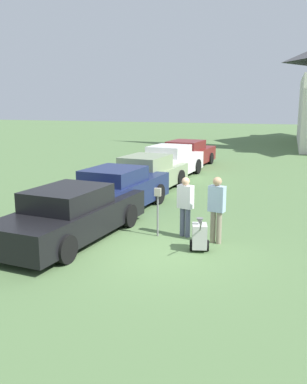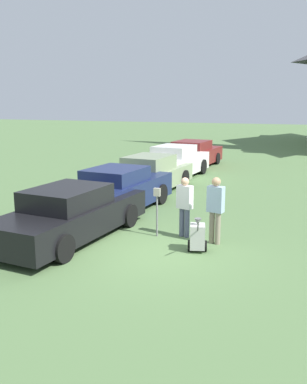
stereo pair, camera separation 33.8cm
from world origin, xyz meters
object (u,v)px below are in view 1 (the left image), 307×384
parked_car_black (72,215)px  parked_car_white (170,162)px  parking_meter (158,203)px  parked_car_sage (147,175)px  person_worker (185,203)px  parked_car_navy (117,191)px  person_supervisor (217,206)px  parked_car_maroon (187,155)px  equipment_cart (199,236)px

parked_car_black → parked_car_white: 9.92m
parking_meter → parked_car_white: bearing=103.3°
parked_car_sage → person_worker: person_worker is taller
parked_car_sage → person_worker: size_ratio=3.04×
parked_car_navy → parked_car_sage: 3.26m
person_supervisor → parked_car_maroon: bearing=-59.3°
person_worker → parked_car_sage: bearing=-43.7°
person_worker → parking_meter: bearing=33.7°
parked_car_sage → parking_meter: 5.86m
parked_car_maroon → person_worker: (2.84, -12.27, 0.25)m
parked_car_maroon → parked_car_white: bearing=-83.5°
parked_car_maroon → person_worker: person_worker is taller
parked_car_white → person_worker: 9.23m
parked_car_white → parking_meter: size_ratio=3.63×
parked_car_sage → person_supervisor: 6.70m
parked_car_sage → person_worker: bearing=-55.1°
parking_meter → person_supervisor: bearing=-3.3°
parked_car_black → person_worker: 3.08m
parked_car_white → parking_meter: parked_car_white is taller
parked_car_white → person_worker: size_ratio=2.97×
parked_car_white → parked_car_maroon: 3.50m
parked_car_sage → parked_car_navy: bearing=-83.5°
parked_car_white → equipment_cart: bearing=-64.1°
parked_car_sage → parked_car_white: parked_car_white is taller
parked_car_maroon → equipment_cart: (3.45, -13.30, -0.30)m
parked_car_white → equipment_cart: 10.40m
parked_car_maroon → person_worker: 12.60m
parking_meter → equipment_cart: size_ratio=1.35×
parked_car_maroon → person_supervisor: person_supervisor is taller
parked_car_maroon → parking_meter: bearing=-73.9°
equipment_cart → parked_car_sage: bearing=104.9°
parked_car_black → parked_car_maroon: parked_car_maroon is taller
parked_car_navy → person_worker: size_ratio=3.00×
parked_car_maroon → person_supervisor: bearing=-67.0°
parked_car_black → parked_car_white: parked_car_white is taller
parked_car_navy → equipment_cart: (3.45, -3.01, -0.32)m
parked_car_navy → person_supervisor: size_ratio=2.81×
parked_car_white → parked_car_sage: bearing=-83.6°
person_supervisor → equipment_cart: bearing=82.3°
parked_car_maroon → person_worker: bearing=-70.5°
parked_car_white → parking_meter: (2.12, -8.99, 0.21)m
person_worker → person_supervisor: 0.95m
parked_car_navy → equipment_cart: bearing=-34.6°
parked_car_white → person_supervisor: (3.74, -9.08, 0.28)m
person_supervisor → parked_car_sage: bearing=-41.8°
person_worker → person_supervisor: person_supervisor is taller
parked_car_white → parked_car_black: bearing=-83.6°
parking_meter → parked_car_maroon: bearing=99.6°
person_supervisor → parked_car_black: bearing=26.8°
parked_car_navy → parked_car_white: bearing=96.4°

